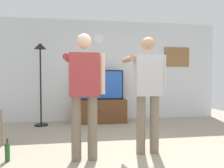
{
  "coord_description": "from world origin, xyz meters",
  "views": [
    {
      "loc": [
        -0.64,
        -2.74,
        1.2
      ],
      "look_at": [
        -0.05,
        1.2,
        1.05
      ],
      "focal_mm": 33.33,
      "sensor_mm": 36.0,
      "label": 1
    }
  ],
  "objects_px": {
    "television": "(99,85)",
    "person_standing_nearer_couch": "(148,88)",
    "framed_picture": "(177,57)",
    "floor_lamp": "(40,67)",
    "tv_stand": "(100,111)",
    "wall_clock": "(98,39)",
    "beverage_bottle": "(7,152)",
    "person_standing_nearer_lamp": "(84,89)"
  },
  "relations": [
    {
      "from": "wall_clock",
      "to": "floor_lamp",
      "type": "xyz_separation_m",
      "value": [
        -1.44,
        -0.43,
        -0.78
      ]
    },
    {
      "from": "person_standing_nearer_couch",
      "to": "framed_picture",
      "type": "bearing_deg",
      "value": 56.24
    },
    {
      "from": "wall_clock",
      "to": "person_standing_nearer_couch",
      "type": "distance_m",
      "value": 2.85
    },
    {
      "from": "tv_stand",
      "to": "person_standing_nearer_lamp",
      "type": "xyz_separation_m",
      "value": [
        -0.43,
        -2.37,
        0.73
      ]
    },
    {
      "from": "framed_picture",
      "to": "wall_clock",
      "type": "bearing_deg",
      "value": -179.87
    },
    {
      "from": "framed_picture",
      "to": "person_standing_nearer_couch",
      "type": "height_order",
      "value": "framed_picture"
    },
    {
      "from": "beverage_bottle",
      "to": "wall_clock",
      "type": "bearing_deg",
      "value": 59.46
    },
    {
      "from": "floor_lamp",
      "to": "beverage_bottle",
      "type": "height_order",
      "value": "floor_lamp"
    },
    {
      "from": "tv_stand",
      "to": "beverage_bottle",
      "type": "bearing_deg",
      "value": -123.64
    },
    {
      "from": "television",
      "to": "framed_picture",
      "type": "bearing_deg",
      "value": 6.33
    },
    {
      "from": "wall_clock",
      "to": "framed_picture",
      "type": "distance_m",
      "value": 2.29
    },
    {
      "from": "person_standing_nearer_lamp",
      "to": "beverage_bottle",
      "type": "height_order",
      "value": "person_standing_nearer_lamp"
    },
    {
      "from": "tv_stand",
      "to": "floor_lamp",
      "type": "relative_size",
      "value": 0.68
    },
    {
      "from": "person_standing_nearer_lamp",
      "to": "beverage_bottle",
      "type": "distance_m",
      "value": 1.4
    },
    {
      "from": "tv_stand",
      "to": "wall_clock",
      "type": "distance_m",
      "value": 1.93
    },
    {
      "from": "floor_lamp",
      "to": "television",
      "type": "bearing_deg",
      "value": 7.25
    },
    {
      "from": "television",
      "to": "person_standing_nearer_couch",
      "type": "bearing_deg",
      "value": -76.47
    },
    {
      "from": "tv_stand",
      "to": "framed_picture",
      "type": "bearing_deg",
      "value": 7.49
    },
    {
      "from": "wall_clock",
      "to": "beverage_bottle",
      "type": "distance_m",
      "value": 3.62
    },
    {
      "from": "tv_stand",
      "to": "floor_lamp",
      "type": "height_order",
      "value": "floor_lamp"
    },
    {
      "from": "tv_stand",
      "to": "person_standing_nearer_lamp",
      "type": "relative_size",
      "value": 0.76
    },
    {
      "from": "television",
      "to": "beverage_bottle",
      "type": "xyz_separation_m",
      "value": [
        -1.51,
        -2.31,
        -0.84
      ]
    },
    {
      "from": "tv_stand",
      "to": "framed_picture",
      "type": "relative_size",
      "value": 1.82
    },
    {
      "from": "wall_clock",
      "to": "beverage_bottle",
      "type": "xyz_separation_m",
      "value": [
        -1.51,
        -2.56,
        -2.07
      ]
    },
    {
      "from": "person_standing_nearer_lamp",
      "to": "television",
      "type": "bearing_deg",
      "value": 79.9
    },
    {
      "from": "television",
      "to": "person_standing_nearer_couch",
      "type": "height_order",
      "value": "person_standing_nearer_couch"
    },
    {
      "from": "wall_clock",
      "to": "floor_lamp",
      "type": "relative_size",
      "value": 0.13
    },
    {
      "from": "framed_picture",
      "to": "floor_lamp",
      "type": "height_order",
      "value": "framed_picture"
    },
    {
      "from": "tv_stand",
      "to": "wall_clock",
      "type": "bearing_deg",
      "value": 90.0
    },
    {
      "from": "person_standing_nearer_couch",
      "to": "wall_clock",
      "type": "bearing_deg",
      "value": 102.27
    },
    {
      "from": "tv_stand",
      "to": "floor_lamp",
      "type": "xyz_separation_m",
      "value": [
        -1.44,
        -0.14,
        1.13
      ]
    },
    {
      "from": "framed_picture",
      "to": "floor_lamp",
      "type": "xyz_separation_m",
      "value": [
        -3.68,
        -0.43,
        -0.32
      ]
    },
    {
      "from": "television",
      "to": "wall_clock",
      "type": "relative_size",
      "value": 4.8
    },
    {
      "from": "person_standing_nearer_couch",
      "to": "beverage_bottle",
      "type": "xyz_separation_m",
      "value": [
        -2.06,
        -0.03,
        -0.89
      ]
    },
    {
      "from": "floor_lamp",
      "to": "person_standing_nearer_lamp",
      "type": "bearing_deg",
      "value": -65.68
    },
    {
      "from": "tv_stand",
      "to": "television",
      "type": "xyz_separation_m",
      "value": [
        -0.0,
        0.05,
        0.68
      ]
    },
    {
      "from": "person_standing_nearer_lamp",
      "to": "person_standing_nearer_couch",
      "type": "xyz_separation_m",
      "value": [
        0.98,
        0.13,
        -0.0
      ]
    },
    {
      "from": "floor_lamp",
      "to": "person_standing_nearer_couch",
      "type": "xyz_separation_m",
      "value": [
        1.99,
        -2.1,
        -0.4
      ]
    },
    {
      "from": "tv_stand",
      "to": "television",
      "type": "bearing_deg",
      "value": 90.0
    },
    {
      "from": "person_standing_nearer_lamp",
      "to": "framed_picture",
      "type": "bearing_deg",
      "value": 44.87
    },
    {
      "from": "person_standing_nearer_couch",
      "to": "floor_lamp",
      "type": "bearing_deg",
      "value": 133.39
    },
    {
      "from": "person_standing_nearer_couch",
      "to": "tv_stand",
      "type": "bearing_deg",
      "value": 103.8
    }
  ]
}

